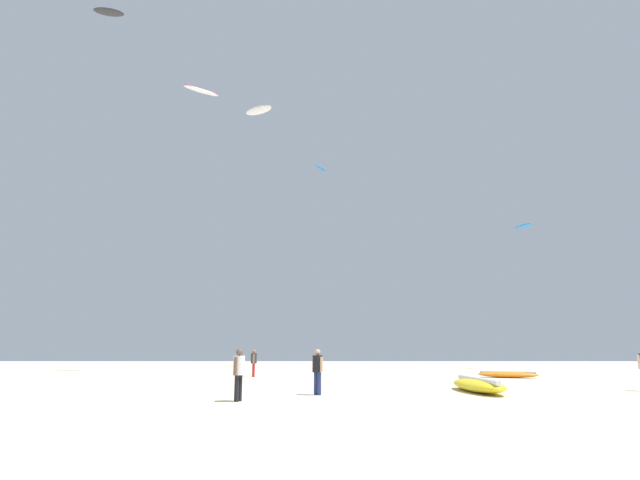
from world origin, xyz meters
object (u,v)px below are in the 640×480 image
(kite_aloft_3, at_px, (525,226))
(kite_aloft_1, at_px, (260,110))
(person_left, at_px, (255,361))
(kite_aloft_2, at_px, (322,168))
(kite_grounded_mid, at_px, (479,385))
(kite_aloft_0, at_px, (110,12))
(person_midground, at_px, (319,368))
(person_foreground, at_px, (240,370))
(kite_aloft_4, at_px, (202,91))
(kite_grounded_near, at_px, (509,374))

(kite_aloft_3, bearing_deg, kite_aloft_1, 170.05)
(person_left, relative_size, kite_aloft_2, 0.67)
(person_left, relative_size, kite_grounded_mid, 0.34)
(kite_aloft_2, height_order, kite_aloft_3, kite_aloft_2)
(kite_aloft_0, relative_size, kite_aloft_3, 1.04)
(person_midground, bearing_deg, person_foreground, -179.78)
(kite_grounded_mid, bearing_deg, kite_aloft_2, 102.53)
(kite_aloft_1, bearing_deg, person_foreground, -83.05)
(kite_aloft_0, distance_m, kite_aloft_4, 8.89)
(person_foreground, distance_m, person_left, 14.62)
(kite_aloft_1, xyz_separation_m, kite_aloft_4, (-3.54, -10.36, -3.49))
(kite_grounded_near, bearing_deg, person_left, 176.72)
(person_foreground, height_order, kite_aloft_0, kite_aloft_0)
(person_left, distance_m, kite_aloft_2, 26.40)
(kite_grounded_near, relative_size, kite_aloft_3, 1.67)
(person_foreground, xyz_separation_m, kite_aloft_4, (-7.40, 21.33, 22.19))
(kite_aloft_2, distance_m, kite_aloft_3, 20.76)
(kite_aloft_3, bearing_deg, person_left, -151.06)
(person_midground, xyz_separation_m, person_left, (-4.03, 12.23, -0.02))
(kite_aloft_2, bearing_deg, kite_grounded_mid, -77.47)
(kite_aloft_3, bearing_deg, kite_grounded_mid, -117.78)
(person_foreground, xyz_separation_m, kite_aloft_0, (-12.84, 14.86, 24.94))
(kite_grounded_near, height_order, kite_aloft_1, kite_aloft_1)
(person_foreground, distance_m, kite_grounded_near, 19.60)
(person_foreground, xyz_separation_m, person_midground, (2.63, 2.33, -0.01))
(kite_aloft_1, bearing_deg, kite_grounded_mid, -65.20)
(kite_grounded_near, xyz_separation_m, kite_aloft_2, (-11.24, 18.38, 20.09))
(kite_aloft_2, relative_size, kite_aloft_4, 0.81)
(kite_aloft_3, bearing_deg, kite_aloft_4, -168.47)
(kite_aloft_2, height_order, kite_aloft_4, kite_aloft_4)
(person_midground, xyz_separation_m, kite_grounded_near, (11.40, 11.34, -0.79))
(person_foreground, distance_m, kite_aloft_0, 31.75)
(person_midground, xyz_separation_m, kite_aloft_1, (-6.49, 29.36, 25.70))
(kite_aloft_0, bearing_deg, kite_aloft_3, 19.79)
(kite_aloft_0, bearing_deg, person_left, -1.56)
(person_foreground, height_order, person_left, person_foreground)
(person_midground, relative_size, kite_aloft_4, 0.55)
(kite_grounded_mid, distance_m, kite_aloft_1, 40.65)
(kite_grounded_near, relative_size, kite_aloft_2, 1.45)
(person_foreground, height_order, kite_aloft_3, kite_aloft_3)
(kite_aloft_1, relative_size, kite_aloft_3, 1.54)
(kite_aloft_2, bearing_deg, person_midground, -90.30)
(kite_grounded_near, distance_m, kite_aloft_0, 37.22)
(kite_grounded_near, xyz_separation_m, kite_aloft_4, (-21.42, 7.66, 22.99))
(kite_aloft_2, distance_m, kite_aloft_4, 15.07)
(person_midground, distance_m, kite_aloft_0, 31.93)
(person_midground, bearing_deg, kite_aloft_0, 99.70)
(person_foreground, distance_m, kite_aloft_1, 40.97)
(person_left, bearing_deg, kite_aloft_4, -50.86)
(person_midground, relative_size, person_left, 1.02)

